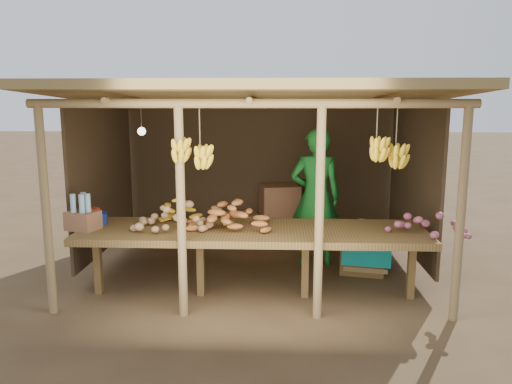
{
  "coord_description": "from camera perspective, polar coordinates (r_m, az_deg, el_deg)",
  "views": [
    {
      "loc": [
        0.27,
        -6.41,
        2.23
      ],
      "look_at": [
        0.0,
        0.0,
        1.05
      ],
      "focal_mm": 35.0,
      "sensor_mm": 36.0,
      "label": 1
    }
  ],
  "objects": [
    {
      "name": "ground",
      "position": [
        6.79,
        0.0,
        -8.75
      ],
      "size": [
        60.0,
        60.0,
        0.0
      ],
      "primitive_type": "plane",
      "color": "brown",
      "rests_on": "ground"
    },
    {
      "name": "stall_structure",
      "position": [
        6.4,
        0.4,
        7.68
      ],
      "size": [
        4.7,
        3.5,
        2.43
      ],
      "color": "#94784C",
      "rests_on": "ground"
    },
    {
      "name": "counter",
      "position": [
        5.66,
        -0.4,
        -4.84
      ],
      "size": [
        3.9,
        1.05,
        0.8
      ],
      "color": "brown",
      "rests_on": "ground"
    },
    {
      "name": "potato_heap",
      "position": [
        5.67,
        -9.34,
        -2.45
      ],
      "size": [
        0.94,
        0.67,
        0.36
      ],
      "primitive_type": null,
      "rotation": [
        0.0,
        0.0,
        0.19
      ],
      "color": "#A98257",
      "rests_on": "counter"
    },
    {
      "name": "sweet_potato_heap",
      "position": [
        5.67,
        -2.88,
        -2.35
      ],
      "size": [
        0.97,
        0.69,
        0.35
      ],
      "primitive_type": null,
      "rotation": [
        0.0,
        0.0,
        0.21
      ],
      "color": "#B6682E",
      "rests_on": "counter"
    },
    {
      "name": "onion_heap",
      "position": [
        5.7,
        18.98,
        -2.81
      ],
      "size": [
        0.96,
        0.79,
        0.36
      ],
      "primitive_type": null,
      "rotation": [
        0.0,
        0.0,
        0.41
      ],
      "color": "#A34F66",
      "rests_on": "counter"
    },
    {
      "name": "banana_pile",
      "position": [
        6.09,
        -8.87,
        -1.61
      ],
      "size": [
        0.65,
        0.52,
        0.35
      ],
      "primitive_type": null,
      "rotation": [
        0.0,
        0.0,
        0.39
      ],
      "color": "yellow",
      "rests_on": "counter"
    },
    {
      "name": "tomato_basin",
      "position": [
        6.15,
        -18.32,
        -2.79
      ],
      "size": [
        0.37,
        0.37,
        0.19
      ],
      "rotation": [
        0.0,
        0.0,
        0.28
      ],
      "color": "navy",
      "rests_on": "counter"
    },
    {
      "name": "bottle_box",
      "position": [
        5.91,
        -19.2,
        -2.57
      ],
      "size": [
        0.39,
        0.35,
        0.42
      ],
      "color": "brown",
      "rests_on": "counter"
    },
    {
      "name": "vendor",
      "position": [
        6.82,
        6.82,
        -0.58
      ],
      "size": [
        0.69,
        0.45,
        1.87
      ],
      "primitive_type": "imported",
      "rotation": [
        0.0,
        0.0,
        3.15
      ],
      "color": "#176A23",
      "rests_on": "ground"
    },
    {
      "name": "tarp_crate",
      "position": [
        6.73,
        12.1,
        -6.47
      ],
      "size": [
        0.71,
        0.64,
        0.73
      ],
      "color": "brown",
      "rests_on": "ground"
    },
    {
      "name": "carton_stack",
      "position": [
        7.82,
        1.15,
        -3.06
      ],
      "size": [
        1.27,
        0.54,
        0.92
      ],
      "color": "brown",
      "rests_on": "ground"
    },
    {
      "name": "burlap_sacks",
      "position": [
        8.03,
        -9.49,
        -4.18
      ],
      "size": [
        0.73,
        0.38,
        0.51
      ],
      "color": "#40301E",
      "rests_on": "ground"
    }
  ]
}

